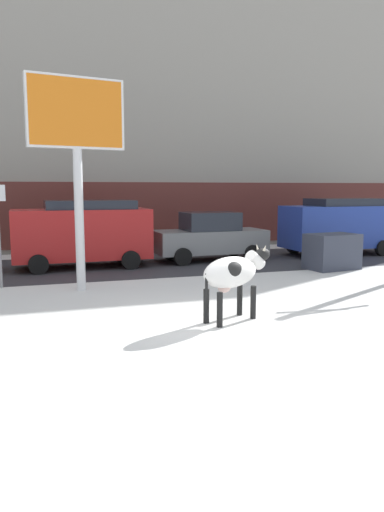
{
  "coord_description": "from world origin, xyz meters",
  "views": [
    {
      "loc": [
        -3.38,
        -8.71,
        2.71
      ],
      "look_at": [
        0.19,
        2.42,
        1.1
      ],
      "focal_mm": 34.28,
      "sensor_mm": 36.0,
      "label": 1
    }
  ],
  "objects_px": {
    "cow_holstein": "(233,273)",
    "car_red_van": "(83,232)",
    "billboard": "(76,126)",
    "pedestrian_by_cars": "(40,236)",
    "car_grey_sedan": "(210,237)",
    "dumpster": "(332,252)",
    "car_blue_van": "(339,225)",
    "pedestrian_near_billboard": "(63,235)"
  },
  "relations": [
    {
      "from": "pedestrian_near_billboard",
      "to": "dumpster",
      "type": "bearing_deg",
      "value": -34.11
    },
    {
      "from": "car_red_van",
      "to": "car_blue_van",
      "type": "relative_size",
      "value": 1.0
    },
    {
      "from": "car_red_van",
      "to": "car_grey_sedan",
      "type": "relative_size",
      "value": 1.1
    },
    {
      "from": "car_red_van",
      "to": "billboard",
      "type": "bearing_deg",
      "value": -96.19
    },
    {
      "from": "car_grey_sedan",
      "to": "pedestrian_by_cars",
      "type": "xyz_separation_m",
      "value": [
        -6.14,
        2.63,
        -0.03
      ]
    },
    {
      "from": "cow_holstein",
      "to": "dumpster",
      "type": "xyz_separation_m",
      "value": [
        5.73,
        5.06,
        -0.4
      ]
    },
    {
      "from": "billboard",
      "to": "pedestrian_by_cars",
      "type": "distance_m",
      "value": 7.63
    },
    {
      "from": "car_blue_van",
      "to": "cow_holstein",
      "type": "bearing_deg",
      "value": -134.76
    },
    {
      "from": "car_red_van",
      "to": "pedestrian_by_cars",
      "type": "bearing_deg",
      "value": 116.13
    },
    {
      "from": "dumpster",
      "to": "pedestrian_near_billboard",
      "type": "bearing_deg",
      "value": 145.89
    },
    {
      "from": "billboard",
      "to": "dumpster",
      "type": "relative_size",
      "value": 3.27
    },
    {
      "from": "billboard",
      "to": "pedestrian_near_billboard",
      "type": "bearing_deg",
      "value": 90.76
    },
    {
      "from": "billboard",
      "to": "car_red_van",
      "type": "height_order",
      "value": "billboard"
    },
    {
      "from": "pedestrian_by_cars",
      "to": "car_blue_van",
      "type": "bearing_deg",
      "value": -12.75
    },
    {
      "from": "billboard",
      "to": "dumpster",
      "type": "xyz_separation_m",
      "value": [
        8.44,
        0.97,
        -3.71
      ]
    },
    {
      "from": "billboard",
      "to": "car_grey_sedan",
      "type": "relative_size",
      "value": 1.31
    },
    {
      "from": "billboard",
      "to": "dumpster",
      "type": "bearing_deg",
      "value": 6.54
    },
    {
      "from": "car_red_van",
      "to": "dumpster",
      "type": "relative_size",
      "value": 2.73
    },
    {
      "from": "pedestrian_near_billboard",
      "to": "dumpster",
      "type": "distance_m",
      "value": 10.31
    },
    {
      "from": "pedestrian_near_billboard",
      "to": "dumpster",
      "type": "xyz_separation_m",
      "value": [
        8.53,
        -5.78,
        -0.28
      ]
    },
    {
      "from": "car_grey_sedan",
      "to": "cow_holstein",
      "type": "bearing_deg",
      "value": -106.66
    },
    {
      "from": "cow_holstein",
      "to": "pedestrian_near_billboard",
      "type": "height_order",
      "value": "pedestrian_near_billboard"
    },
    {
      "from": "billboard",
      "to": "car_red_van",
      "type": "xyz_separation_m",
      "value": [
        0.42,
        3.89,
        -3.07
      ]
    },
    {
      "from": "pedestrian_by_cars",
      "to": "dumpster",
      "type": "bearing_deg",
      "value": -31.52
    },
    {
      "from": "car_grey_sedan",
      "to": "pedestrian_near_billboard",
      "type": "height_order",
      "value": "car_grey_sedan"
    },
    {
      "from": "car_blue_van",
      "to": "dumpster",
      "type": "distance_m",
      "value": 3.96
    },
    {
      "from": "cow_holstein",
      "to": "pedestrian_by_cars",
      "type": "distance_m",
      "value": 11.45
    },
    {
      "from": "pedestrian_near_billboard",
      "to": "pedestrian_by_cars",
      "type": "height_order",
      "value": "same"
    },
    {
      "from": "billboard",
      "to": "car_grey_sedan",
      "type": "height_order",
      "value": "billboard"
    },
    {
      "from": "cow_holstein",
      "to": "pedestrian_near_billboard",
      "type": "distance_m",
      "value": 11.19
    },
    {
      "from": "car_blue_van",
      "to": "car_grey_sedan",
      "type": "bearing_deg",
      "value": 179.59
    },
    {
      "from": "pedestrian_by_cars",
      "to": "pedestrian_near_billboard",
      "type": "bearing_deg",
      "value": 0.0
    },
    {
      "from": "cow_holstein",
      "to": "car_red_van",
      "type": "xyz_separation_m",
      "value": [
        -2.29,
        7.99,
        0.24
      ]
    },
    {
      "from": "dumpster",
      "to": "car_grey_sedan",
      "type": "bearing_deg",
      "value": 136.13
    },
    {
      "from": "cow_holstein",
      "to": "pedestrian_near_billboard",
      "type": "bearing_deg",
      "value": 104.47
    },
    {
      "from": "car_grey_sedan",
      "to": "pedestrian_by_cars",
      "type": "distance_m",
      "value": 6.68
    },
    {
      "from": "billboard",
      "to": "pedestrian_by_cars",
      "type": "height_order",
      "value": "billboard"
    },
    {
      "from": "pedestrian_near_billboard",
      "to": "pedestrian_by_cars",
      "type": "relative_size",
      "value": 1.0
    },
    {
      "from": "cow_holstein",
      "to": "car_grey_sedan",
      "type": "relative_size",
      "value": 0.45
    },
    {
      "from": "cow_holstein",
      "to": "car_red_van",
      "type": "relative_size",
      "value": 0.41
    },
    {
      "from": "car_blue_van",
      "to": "dumpster",
      "type": "bearing_deg",
      "value": -127.26
    },
    {
      "from": "car_blue_van",
      "to": "pedestrian_near_billboard",
      "type": "xyz_separation_m",
      "value": [
        -10.9,
        2.67,
        -0.36
      ]
    }
  ]
}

